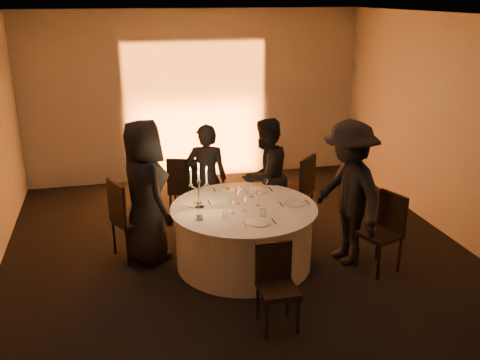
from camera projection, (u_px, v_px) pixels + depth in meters
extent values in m
plane|color=black|center=(244.00, 263.00, 6.78)|extent=(7.00, 7.00, 0.00)
plane|color=silver|center=(244.00, 16.00, 5.79)|extent=(7.00, 7.00, 0.00)
plane|color=#B2AEA5|center=(196.00, 97.00, 9.49)|extent=(7.00, 0.00, 7.00)
plane|color=#B2AEA5|center=(394.00, 312.00, 3.08)|extent=(7.00, 0.00, 7.00)
plane|color=#B2AEA5|center=(467.00, 134.00, 6.96)|extent=(0.00, 7.00, 7.00)
cube|color=black|center=(200.00, 179.00, 9.70)|extent=(0.25, 0.12, 0.10)
cylinder|color=black|center=(244.00, 262.00, 6.78)|extent=(0.60, 0.60, 0.03)
cylinder|color=black|center=(244.00, 236.00, 6.66)|extent=(0.20, 0.20, 0.75)
cylinder|color=silver|center=(244.00, 236.00, 6.66)|extent=(1.68, 1.68, 0.75)
cylinder|color=silver|center=(244.00, 208.00, 6.53)|extent=(1.80, 1.80, 0.02)
cube|color=black|center=(133.00, 220.00, 6.82)|extent=(0.60, 0.60, 0.05)
cube|color=black|center=(116.00, 203.00, 6.61)|extent=(0.21, 0.44, 0.53)
cylinder|color=black|center=(156.00, 239.00, 6.86)|extent=(0.04, 0.04, 0.49)
cylinder|color=black|center=(142.00, 229.00, 7.16)|extent=(0.04, 0.04, 0.49)
cylinder|color=black|center=(127.00, 248.00, 6.64)|extent=(0.04, 0.04, 0.49)
cylinder|color=black|center=(114.00, 237.00, 6.94)|extent=(0.04, 0.04, 0.49)
cube|color=black|center=(185.00, 189.00, 7.95)|extent=(0.56, 0.56, 0.05)
cube|color=black|center=(182.00, 176.00, 7.67)|extent=(0.43, 0.17, 0.51)
cylinder|color=black|center=(200.00, 200.00, 8.20)|extent=(0.04, 0.04, 0.47)
cylinder|color=black|center=(175.00, 199.00, 8.22)|extent=(0.04, 0.04, 0.47)
cylinder|color=black|center=(196.00, 209.00, 7.84)|extent=(0.04, 0.04, 0.47)
cylinder|color=black|center=(171.00, 209.00, 7.87)|extent=(0.04, 0.04, 0.47)
cube|color=black|center=(294.00, 190.00, 7.88)|extent=(0.64, 0.64, 0.05)
cube|color=black|center=(308.00, 174.00, 7.68)|extent=(0.36, 0.34, 0.52)
cylinder|color=black|center=(288.00, 199.00, 8.21)|extent=(0.04, 0.04, 0.48)
cylinder|color=black|center=(276.00, 207.00, 7.91)|extent=(0.04, 0.04, 0.48)
cylinder|color=black|center=(311.00, 204.00, 8.02)|extent=(0.04, 0.04, 0.48)
cylinder|color=black|center=(299.00, 213.00, 7.71)|extent=(0.04, 0.04, 0.48)
cube|color=black|center=(380.00, 235.00, 6.49)|extent=(0.54, 0.54, 0.05)
cube|color=black|center=(393.00, 212.00, 6.50)|extent=(0.18, 0.41, 0.48)
cylinder|color=black|center=(357.00, 250.00, 6.61)|extent=(0.04, 0.04, 0.45)
cylinder|color=black|center=(379.00, 262.00, 6.33)|extent=(0.04, 0.04, 0.45)
cylinder|color=black|center=(377.00, 243.00, 6.80)|extent=(0.04, 0.04, 0.45)
cylinder|color=black|center=(400.00, 254.00, 6.51)|extent=(0.04, 0.04, 0.45)
cube|color=black|center=(278.00, 290.00, 5.36)|extent=(0.38, 0.38, 0.05)
cube|color=black|center=(273.00, 261.00, 5.44)|extent=(0.38, 0.04, 0.44)
cylinder|color=black|center=(267.00, 320.00, 5.25)|extent=(0.04, 0.04, 0.41)
cylinder|color=black|center=(298.00, 315.00, 5.32)|extent=(0.04, 0.04, 0.41)
cylinder|color=black|center=(258.00, 302.00, 5.55)|extent=(0.04, 0.04, 0.41)
cylinder|color=black|center=(288.00, 298.00, 5.62)|extent=(0.04, 0.04, 0.41)
imported|color=black|center=(145.00, 191.00, 6.63)|extent=(0.86, 1.04, 1.82)
imported|color=black|center=(207.00, 179.00, 7.43)|extent=(0.65, 0.51, 1.58)
imported|color=black|center=(265.00, 176.00, 7.45)|extent=(1.00, 0.94, 1.64)
imported|color=black|center=(348.00, 193.00, 6.57)|extent=(0.87, 1.28, 1.83)
cylinder|color=white|center=(196.00, 204.00, 6.60)|extent=(0.26, 0.26, 0.01)
cube|color=#B9B9BE|center=(182.00, 205.00, 6.56)|extent=(0.01, 0.17, 0.01)
cube|color=#B9B9BE|center=(209.00, 203.00, 6.64)|extent=(0.02, 0.17, 0.01)
sphere|color=yellow|center=(196.00, 201.00, 6.59)|extent=(0.07, 0.07, 0.07)
cylinder|color=white|center=(227.00, 189.00, 7.09)|extent=(0.27, 0.27, 0.01)
cube|color=#B9B9BE|center=(215.00, 190.00, 7.05)|extent=(0.02, 0.17, 0.01)
cube|color=#B9B9BE|center=(240.00, 188.00, 7.13)|extent=(0.01, 0.17, 0.01)
sphere|color=yellow|center=(227.00, 186.00, 7.08)|extent=(0.07, 0.07, 0.07)
cylinder|color=white|center=(258.00, 190.00, 7.05)|extent=(0.29, 0.29, 0.01)
cube|color=#B9B9BE|center=(246.00, 191.00, 7.01)|extent=(0.02, 0.17, 0.01)
cube|color=#B9B9BE|center=(270.00, 189.00, 7.09)|extent=(0.02, 0.17, 0.01)
cylinder|color=white|center=(295.00, 203.00, 6.61)|extent=(0.25, 0.25, 0.01)
cube|color=#B9B9BE|center=(281.00, 205.00, 6.58)|extent=(0.02, 0.17, 0.01)
cube|color=#B9B9BE|center=(307.00, 202.00, 6.65)|extent=(0.01, 0.17, 0.01)
cylinder|color=white|center=(260.00, 223.00, 6.06)|extent=(0.25, 0.25, 0.01)
cube|color=#B9B9BE|center=(245.00, 224.00, 6.02)|extent=(0.02, 0.17, 0.01)
cube|color=#B9B9BE|center=(274.00, 221.00, 6.10)|extent=(0.02, 0.17, 0.01)
cylinder|color=white|center=(200.00, 219.00, 6.18)|extent=(0.11, 0.11, 0.01)
cylinder|color=white|center=(199.00, 216.00, 6.17)|extent=(0.07, 0.07, 0.06)
cylinder|color=silver|center=(199.00, 207.00, 6.48)|extent=(0.12, 0.12, 0.02)
sphere|color=silver|center=(199.00, 203.00, 6.47)|extent=(0.06, 0.06, 0.06)
cylinder|color=silver|center=(199.00, 194.00, 6.43)|extent=(0.02, 0.02, 0.30)
cylinder|color=silver|center=(199.00, 181.00, 6.37)|extent=(0.05, 0.05, 0.03)
cylinder|color=white|center=(199.00, 173.00, 6.34)|extent=(0.02, 0.02, 0.20)
cone|color=#F6A02C|center=(198.00, 164.00, 6.30)|extent=(0.02, 0.02, 0.03)
cylinder|color=silver|center=(195.00, 188.00, 6.39)|extent=(0.11, 0.02, 0.07)
cylinder|color=silver|center=(191.00, 186.00, 6.37)|extent=(0.05, 0.05, 0.03)
cylinder|color=white|center=(190.00, 178.00, 6.33)|extent=(0.02, 0.02, 0.20)
cone|color=#F6A02C|center=(190.00, 168.00, 6.29)|extent=(0.02, 0.02, 0.03)
cylinder|color=silver|center=(203.00, 187.00, 6.41)|extent=(0.11, 0.02, 0.07)
cylinder|color=silver|center=(207.00, 184.00, 6.41)|extent=(0.05, 0.05, 0.03)
cylinder|color=white|center=(207.00, 176.00, 6.38)|extent=(0.02, 0.02, 0.20)
cone|color=#F6A02C|center=(207.00, 167.00, 6.34)|extent=(0.02, 0.02, 0.03)
cylinder|color=silver|center=(258.00, 205.00, 6.56)|extent=(0.06, 0.06, 0.01)
cylinder|color=silver|center=(258.00, 201.00, 6.55)|extent=(0.01, 0.01, 0.10)
cone|color=silver|center=(258.00, 195.00, 6.52)|extent=(0.07, 0.07, 0.09)
cylinder|color=silver|center=(266.00, 193.00, 6.97)|extent=(0.06, 0.06, 0.01)
cylinder|color=silver|center=(266.00, 189.00, 6.96)|extent=(0.01, 0.01, 0.10)
cone|color=silver|center=(266.00, 183.00, 6.93)|extent=(0.07, 0.07, 0.09)
cylinder|color=silver|center=(238.00, 204.00, 6.62)|extent=(0.06, 0.06, 0.01)
cylinder|color=silver|center=(238.00, 200.00, 6.60)|extent=(0.01, 0.01, 0.10)
cone|color=silver|center=(238.00, 193.00, 6.57)|extent=(0.07, 0.07, 0.09)
cylinder|color=silver|center=(233.00, 213.00, 6.32)|extent=(0.06, 0.06, 0.01)
cylinder|color=silver|center=(233.00, 209.00, 6.31)|extent=(0.01, 0.01, 0.10)
cone|color=silver|center=(233.00, 202.00, 6.28)|extent=(0.07, 0.07, 0.09)
cylinder|color=silver|center=(245.00, 211.00, 6.40)|extent=(0.06, 0.06, 0.01)
cylinder|color=silver|center=(245.00, 207.00, 6.38)|extent=(0.01, 0.01, 0.10)
cone|color=silver|center=(245.00, 200.00, 6.35)|extent=(0.07, 0.07, 0.09)
cylinder|color=silver|center=(252.00, 193.00, 6.84)|extent=(0.07, 0.07, 0.09)
cylinder|color=silver|center=(263.00, 213.00, 6.24)|extent=(0.07, 0.07, 0.09)
cylinder|color=silver|center=(225.00, 214.00, 6.20)|extent=(0.07, 0.07, 0.09)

